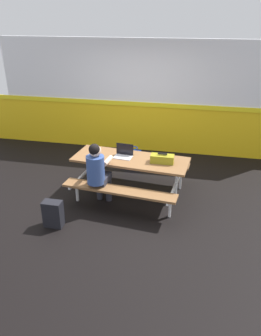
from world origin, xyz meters
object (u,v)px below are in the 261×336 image
object	(u,v)px
picnic_table_main	(131,167)
tote_bag_bright	(133,158)
toolbox_grey	(162,159)
backpack_dark	(53,214)
student_nearer	(98,170)
laptop_silver	(124,154)

from	to	relation	value
picnic_table_main	tote_bag_bright	world-z (taller)	picnic_table_main
picnic_table_main	toolbox_grey	distance (m)	0.62
backpack_dark	tote_bag_bright	xyz separation A→B (m)	(0.78, 2.48, -0.02)
student_nearer	laptop_silver	xyz separation A→B (m)	(0.32, 0.57, 0.08)
tote_bag_bright	backpack_dark	bearing A→B (deg)	-107.35
tote_bag_bright	picnic_table_main	bearing A→B (deg)	-80.50
student_nearer	tote_bag_bright	xyz separation A→B (m)	(0.24, 1.78, -0.51)
picnic_table_main	backpack_dark	size ratio (longest dim) A/B	4.81
laptop_silver	toolbox_grey	world-z (taller)	laptop_silver
toolbox_grey	tote_bag_bright	bearing A→B (deg)	120.61
laptop_silver	toolbox_grey	distance (m)	0.72
toolbox_grey	laptop_silver	bearing A→B (deg)	171.36
laptop_silver	backpack_dark	bearing A→B (deg)	-123.92
picnic_table_main	tote_bag_bright	xyz separation A→B (m)	(-0.21, 1.27, -0.38)
student_nearer	toolbox_grey	xyz separation A→B (m)	(1.03, 0.46, 0.10)
student_nearer	backpack_dark	size ratio (longest dim) A/B	2.74
picnic_table_main	student_nearer	world-z (taller)	student_nearer
toolbox_grey	backpack_dark	xyz separation A→B (m)	(-1.56, -1.16, -0.60)
laptop_silver	tote_bag_bright	xyz separation A→B (m)	(-0.07, 1.22, -0.59)
student_nearer	backpack_dark	world-z (taller)	student_nearer
backpack_dark	tote_bag_bright	bearing A→B (deg)	72.65
picnic_table_main	tote_bag_bright	distance (m)	1.34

